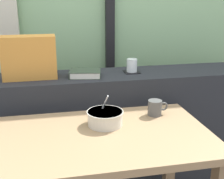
% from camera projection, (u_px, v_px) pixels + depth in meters
% --- Properties ---
extents(window_divider_post, '(0.07, 0.05, 2.60)m').
position_uv_depth(window_divider_post, '(110.00, 2.00, 2.35)').
color(window_divider_post, black).
rests_on(window_divider_post, ground).
extents(dark_console_ledge, '(2.80, 0.36, 0.86)m').
position_uv_depth(dark_console_ledge, '(99.00, 135.00, 2.05)').
color(dark_console_ledge, '#23262B').
rests_on(dark_console_ledge, ground).
extents(breakfast_table, '(1.06, 0.64, 0.72)m').
position_uv_depth(breakfast_table, '(101.00, 157.00, 1.45)').
color(breakfast_table, '#826849').
rests_on(breakfast_table, ground).
extents(coaster_square, '(0.10, 0.10, 0.00)m').
position_uv_depth(coaster_square, '(132.00, 72.00, 1.98)').
color(coaster_square, black).
rests_on(coaster_square, dark_console_ledge).
extents(juice_glass, '(0.07, 0.07, 0.09)m').
position_uv_depth(juice_glass, '(132.00, 66.00, 1.97)').
color(juice_glass, white).
rests_on(juice_glass, coaster_square).
extents(closed_book, '(0.22, 0.18, 0.04)m').
position_uv_depth(closed_book, '(85.00, 73.00, 1.87)').
color(closed_book, '#334233').
rests_on(closed_book, dark_console_ledge).
extents(throw_pillow, '(0.32, 0.14, 0.26)m').
position_uv_depth(throw_pillow, '(29.00, 57.00, 1.80)').
color(throw_pillow, '#D18938').
rests_on(throw_pillow, dark_console_ledge).
extents(soup_bowl, '(0.19, 0.19, 0.17)m').
position_uv_depth(soup_bowl, '(105.00, 118.00, 1.51)').
color(soup_bowl, beige).
rests_on(soup_bowl, breakfast_table).
extents(ceramic_mug, '(0.11, 0.08, 0.08)m').
position_uv_depth(ceramic_mug, '(155.00, 108.00, 1.63)').
color(ceramic_mug, '#4C4C4C').
rests_on(ceramic_mug, breakfast_table).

